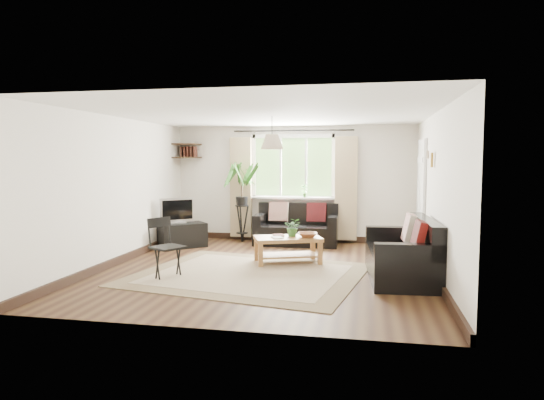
% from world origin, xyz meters
% --- Properties ---
extents(floor, '(5.50, 5.50, 0.00)m').
position_xyz_m(floor, '(0.00, 0.00, 0.00)').
color(floor, black).
rests_on(floor, ground).
extents(ceiling, '(5.50, 5.50, 0.00)m').
position_xyz_m(ceiling, '(0.00, 0.00, 2.40)').
color(ceiling, white).
rests_on(ceiling, floor).
extents(wall_back, '(5.00, 0.02, 2.40)m').
position_xyz_m(wall_back, '(0.00, 2.75, 1.20)').
color(wall_back, silver).
rests_on(wall_back, floor).
extents(wall_front, '(5.00, 0.02, 2.40)m').
position_xyz_m(wall_front, '(0.00, -2.75, 1.20)').
color(wall_front, silver).
rests_on(wall_front, floor).
extents(wall_left, '(0.02, 5.50, 2.40)m').
position_xyz_m(wall_left, '(-2.50, 0.00, 1.20)').
color(wall_left, silver).
rests_on(wall_left, floor).
extents(wall_right, '(0.02, 5.50, 2.40)m').
position_xyz_m(wall_right, '(2.50, 0.00, 1.20)').
color(wall_right, silver).
rests_on(wall_right, floor).
extents(rug, '(3.64, 3.27, 0.02)m').
position_xyz_m(rug, '(-0.19, -0.42, 0.01)').
color(rug, beige).
rests_on(rug, floor).
extents(window, '(2.50, 0.16, 2.16)m').
position_xyz_m(window, '(0.00, 2.71, 1.55)').
color(window, white).
rests_on(window, wall_back).
extents(door, '(0.06, 0.96, 2.06)m').
position_xyz_m(door, '(2.47, 1.70, 1.00)').
color(door, silver).
rests_on(door, wall_right).
extents(corner_shelf, '(0.50, 0.50, 0.34)m').
position_xyz_m(corner_shelf, '(-2.25, 2.50, 1.89)').
color(corner_shelf, black).
rests_on(corner_shelf, wall_back).
extents(pendant_lamp, '(0.36, 0.36, 0.54)m').
position_xyz_m(pendant_lamp, '(0.00, 0.40, 2.05)').
color(pendant_lamp, beige).
rests_on(pendant_lamp, ceiling).
extents(wall_sconce, '(0.12, 0.12, 0.28)m').
position_xyz_m(wall_sconce, '(2.43, 0.30, 1.74)').
color(wall_sconce, beige).
rests_on(wall_sconce, wall_right).
extents(sofa_back, '(1.66, 0.85, 0.78)m').
position_xyz_m(sofa_back, '(0.14, 2.28, 0.39)').
color(sofa_back, black).
rests_on(sofa_back, floor).
extents(sofa_right, '(1.81, 0.99, 0.83)m').
position_xyz_m(sofa_right, '(2.00, -0.22, 0.41)').
color(sofa_right, black).
rests_on(sofa_right, floor).
extents(coffee_table, '(1.21, 0.92, 0.44)m').
position_xyz_m(coffee_table, '(0.25, 0.48, 0.22)').
color(coffee_table, brown).
rests_on(coffee_table, floor).
extents(table_plant, '(0.28, 0.25, 0.30)m').
position_xyz_m(table_plant, '(0.32, 0.56, 0.59)').
color(table_plant, '#326729').
rests_on(table_plant, coffee_table).
extents(bowl, '(0.37, 0.37, 0.08)m').
position_xyz_m(bowl, '(0.57, 0.50, 0.48)').
color(bowl, brown).
rests_on(bowl, coffee_table).
extents(book_a, '(0.25, 0.27, 0.02)m').
position_xyz_m(book_a, '(0.03, 0.30, 0.45)').
color(book_a, white).
rests_on(book_a, coffee_table).
extents(book_b, '(0.24, 0.27, 0.02)m').
position_xyz_m(book_b, '(0.01, 0.52, 0.45)').
color(book_b, '#562822').
rests_on(book_b, coffee_table).
extents(tv_stand, '(0.98, 0.94, 0.47)m').
position_xyz_m(tv_stand, '(-2.00, 1.54, 0.23)').
color(tv_stand, black).
rests_on(tv_stand, floor).
extents(tv, '(0.65, 0.61, 0.51)m').
position_xyz_m(tv, '(-2.10, 1.54, 0.73)').
color(tv, '#A5A5AA').
rests_on(tv, tv_stand).
extents(palm_stand, '(0.68, 0.68, 1.66)m').
position_xyz_m(palm_stand, '(-1.02, 2.37, 0.83)').
color(palm_stand, black).
rests_on(palm_stand, floor).
extents(folding_chair, '(0.61, 0.61, 0.86)m').
position_xyz_m(folding_chair, '(-1.29, -0.83, 0.43)').
color(folding_chair, black).
rests_on(folding_chair, floor).
extents(sill_plant, '(0.14, 0.10, 0.27)m').
position_xyz_m(sill_plant, '(0.25, 2.63, 1.06)').
color(sill_plant, '#2D6023').
rests_on(sill_plant, window).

